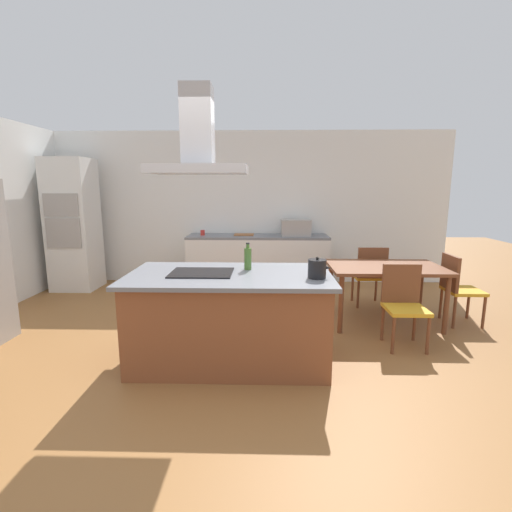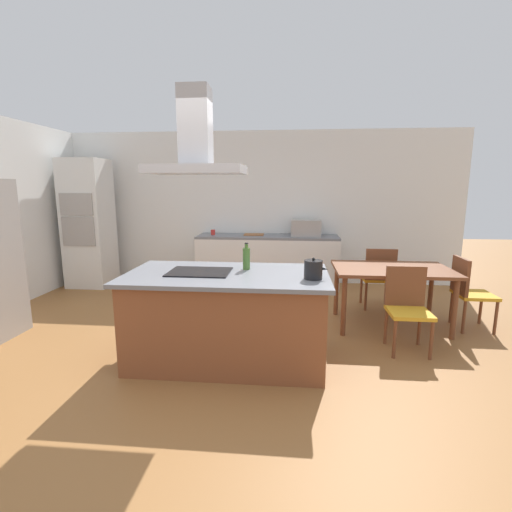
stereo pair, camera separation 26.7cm
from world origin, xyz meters
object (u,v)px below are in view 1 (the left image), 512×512
(tea_kettle, at_px, (317,269))
(chair_at_right_end, at_px, (457,285))
(coffee_mug_red, at_px, (203,233))
(range_hood, at_px, (198,146))
(olive_oil_bottle, at_px, (248,258))
(countertop_microwave, at_px, (296,228))
(cutting_board, at_px, (244,235))
(wall_oven_stack, at_px, (73,225))
(chair_facing_island, at_px, (403,300))
(cooktop, at_px, (202,273))
(dining_table, at_px, (385,272))
(chair_facing_back_wall, at_px, (370,272))

(tea_kettle, relative_size, chair_at_right_end, 0.25)
(coffee_mug_red, bearing_deg, range_hood, -80.60)
(olive_oil_bottle, distance_m, countertop_microwave, 2.78)
(tea_kettle, bearing_deg, countertop_microwave, 89.23)
(countertop_microwave, relative_size, cutting_board, 1.47)
(wall_oven_stack, xyz_separation_m, chair_facing_island, (4.77, -2.20, -0.59))
(olive_oil_bottle, bearing_deg, cooktop, -157.25)
(olive_oil_bottle, height_order, coffee_mug_red, olive_oil_bottle)
(cutting_board, xyz_separation_m, chair_facing_island, (1.90, -2.49, -0.40))
(cutting_board, height_order, dining_table, cutting_board)
(tea_kettle, bearing_deg, coffee_mug_red, 117.40)
(tea_kettle, height_order, dining_table, tea_kettle)
(tea_kettle, relative_size, chair_facing_island, 0.25)
(wall_oven_stack, distance_m, dining_table, 5.03)
(cutting_board, xyz_separation_m, wall_oven_stack, (-2.87, -0.28, 0.19))
(chair_facing_island, bearing_deg, countertop_microwave, 112.30)
(cooktop, distance_m, chair_facing_back_wall, 2.81)
(countertop_microwave, bearing_deg, olive_oil_bottle, -104.53)
(chair_facing_back_wall, xyz_separation_m, chair_facing_island, (0.00, -1.33, 0.00))
(dining_table, xyz_separation_m, range_hood, (-2.14, -1.11, 1.43))
(countertop_microwave, bearing_deg, coffee_mug_red, 179.65)
(cooktop, xyz_separation_m, coffee_mug_red, (-0.48, 2.89, 0.04))
(olive_oil_bottle, height_order, range_hood, range_hood)
(cutting_board, relative_size, chair_at_right_end, 0.38)
(countertop_microwave, bearing_deg, range_hood, -111.62)
(wall_oven_stack, bearing_deg, coffee_mug_red, 6.47)
(wall_oven_stack, bearing_deg, olive_oil_bottle, -38.71)
(olive_oil_bottle, height_order, countertop_microwave, countertop_microwave)
(cooktop, height_order, chair_facing_back_wall, cooktop)
(tea_kettle, xyz_separation_m, wall_oven_stack, (-3.73, 2.80, 0.11))
(coffee_mug_red, distance_m, cutting_board, 0.72)
(chair_facing_back_wall, distance_m, chair_facing_island, 1.33)
(dining_table, relative_size, chair_facing_back_wall, 1.57)
(chair_at_right_end, bearing_deg, chair_facing_back_wall, 143.99)
(cooktop, xyz_separation_m, olive_oil_bottle, (0.44, 0.19, 0.11))
(cooktop, distance_m, coffee_mug_red, 2.93)
(chair_facing_island, height_order, range_hood, range_hood)
(countertop_microwave, relative_size, coffee_mug_red, 5.56)
(cooktop, relative_size, chair_at_right_end, 0.67)
(cooktop, distance_m, chair_facing_island, 2.22)
(olive_oil_bottle, xyz_separation_m, dining_table, (1.70, 0.92, -0.35))
(tea_kettle, xyz_separation_m, chair_at_right_end, (1.96, 1.26, -0.48))
(olive_oil_bottle, distance_m, chair_at_right_end, 2.82)
(wall_oven_stack, height_order, chair_facing_island, wall_oven_stack)
(coffee_mug_red, height_order, range_hood, range_hood)
(chair_facing_island, distance_m, range_hood, 2.71)
(coffee_mug_red, distance_m, chair_facing_back_wall, 2.88)
(olive_oil_bottle, distance_m, cutting_board, 2.75)
(olive_oil_bottle, height_order, cutting_board, olive_oil_bottle)
(cooktop, height_order, wall_oven_stack, wall_oven_stack)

